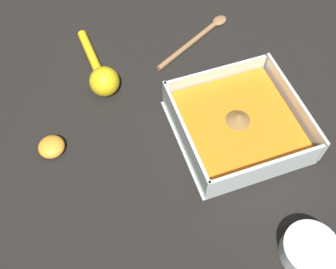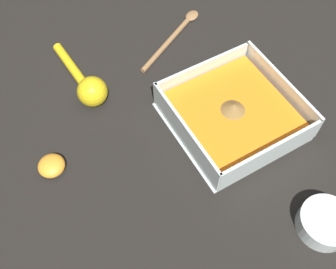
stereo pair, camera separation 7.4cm
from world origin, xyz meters
TOP-DOWN VIEW (x-y plane):
  - ground_plane at (0.00, 0.00)m, footprint 4.00×4.00m
  - square_dish at (0.00, 0.00)m, footprint 0.23×0.23m
  - spice_bowl at (0.26, 0.01)m, footprint 0.09×0.09m
  - lemon_squeezer at (-0.21, -0.22)m, footprint 0.21×0.06m
  - lemon_half at (-0.08, -0.35)m, footprint 0.05×0.05m
  - wooden_spoon at (-0.27, 0.02)m, footprint 0.13×0.22m

SIDE VIEW (x-z plane):
  - ground_plane at x=0.00m, z-range 0.00..0.00m
  - wooden_spoon at x=-0.27m, z-range 0.00..0.01m
  - lemon_half at x=-0.08m, z-range 0.00..0.03m
  - spice_bowl at x=0.26m, z-range 0.00..0.03m
  - square_dish at x=0.00m, z-range -0.01..0.06m
  - lemon_squeezer at x=-0.21m, z-range 0.00..0.06m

